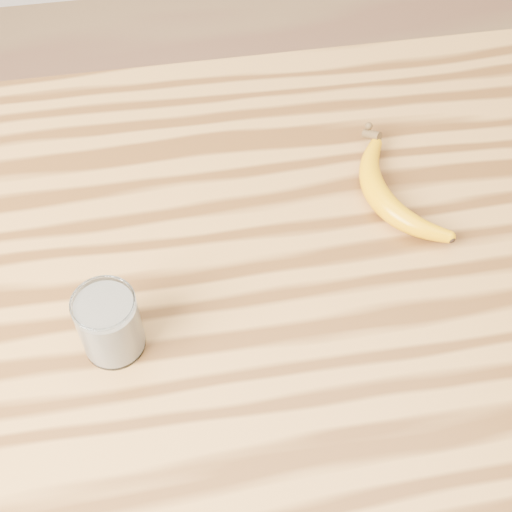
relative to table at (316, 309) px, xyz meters
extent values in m
plane|color=brown|center=(0.00, 0.00, -0.77)|extent=(4.00, 4.00, 0.00)
cube|color=olive|center=(0.00, 0.00, 0.11)|extent=(1.20, 0.80, 0.04)
cylinder|color=brown|center=(-0.54, 0.34, -0.34)|extent=(0.06, 0.06, 0.86)
cylinder|color=white|center=(-0.26, -0.09, 0.17)|extent=(0.07, 0.07, 0.09)
torus|color=white|center=(-0.26, -0.09, 0.22)|extent=(0.07, 0.07, 0.00)
cylinder|color=silver|center=(-0.26, -0.09, 0.17)|extent=(0.06, 0.06, 0.07)
camera|label=1|loc=(-0.17, -0.51, 0.84)|focal=50.00mm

